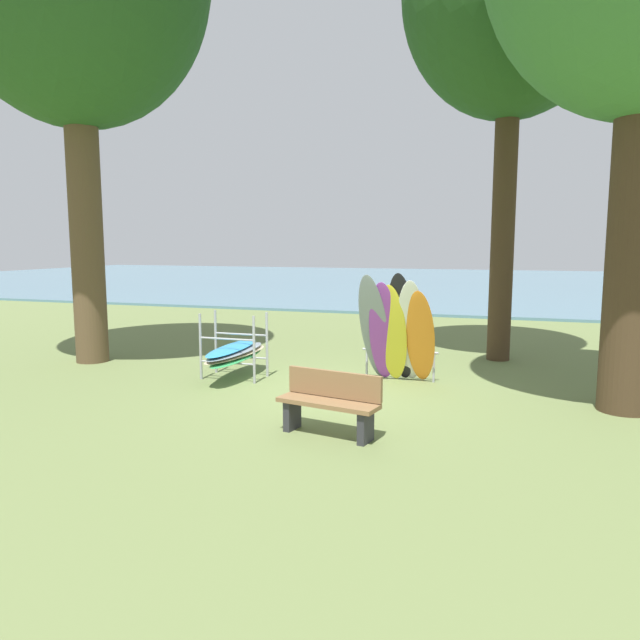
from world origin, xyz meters
name	(u,v)px	position (x,y,z in m)	size (l,w,h in m)	color
ground_plane	(348,391)	(0.00, 0.00, 0.00)	(80.00, 80.00, 0.00)	olive
lake_water	(467,283)	(0.00, 28.93, 0.05)	(80.00, 36.00, 0.10)	slate
leaning_board_pile	(397,332)	(0.69, 0.82, 0.96)	(1.44, 1.08, 2.06)	gray
board_storage_rack	(235,352)	(-2.32, 0.33, 0.50)	(1.15, 2.13, 1.25)	#9EA0A5
park_bench	(330,402)	(0.38, -2.31, 0.45)	(1.45, 0.68, 0.85)	#2D2D33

